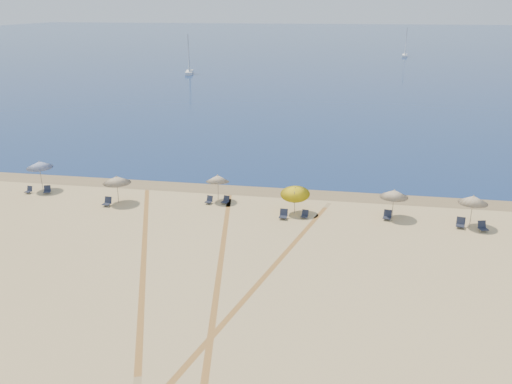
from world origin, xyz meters
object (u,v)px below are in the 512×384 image
chair_0 (29,190)px  chair_5 (284,215)px  umbrella_4 (394,194)px  chair_7 (387,216)px  chair_9 (483,227)px  chair_2 (107,202)px  umbrella_3 (295,191)px  sailboat_0 (405,48)px  chair_8 (461,223)px  umbrella_1 (117,180)px  sailboat_1 (189,62)px  umbrella_0 (39,165)px  chair_3 (209,200)px  umbrella_5 (473,200)px  chair_1 (47,190)px  chair_6 (305,215)px  umbrella_2 (218,178)px  chair_4 (226,200)px

chair_0 → chair_5: chair_5 is taller
umbrella_4 → chair_7: bearing=-131.0°
chair_9 → chair_2: bearing=164.2°
umbrella_3 → sailboat_0: (19.54, 134.22, 0.76)m
chair_8 → umbrella_1: bearing=-168.9°
chair_5 → sailboat_0: bearing=84.6°
chair_0 → chair_9: 36.59m
chair_9 → sailboat_1: 95.39m
umbrella_1 → chair_8: size_ratio=2.79×
umbrella_0 → chair_2: umbrella_0 is taller
chair_0 → sailboat_1: sailboat_1 is taller
umbrella_3 → chair_9: bearing=-4.4°
chair_0 → chair_5: (22.23, -1.94, 0.05)m
chair_3 → chair_8: chair_8 is taller
umbrella_4 → umbrella_5: bearing=-7.2°
chair_8 → sailboat_1: size_ratio=0.09×
umbrella_0 → chair_5: (21.53, -2.92, -1.97)m
chair_7 → sailboat_0: size_ratio=0.09×
umbrella_4 → chair_1: 28.81m
umbrella_3 → chair_3: umbrella_3 is taller
umbrella_4 → chair_8: (4.76, -1.08, -1.61)m
chair_3 → chair_7: chair_7 is taller
chair_5 → chair_7: (7.72, 1.15, -0.00)m
chair_1 → chair_3: size_ratio=1.13×
umbrella_5 → chair_5: umbrella_5 is taller
sailboat_0 → sailboat_1: sailboat_1 is taller
chair_6 → chair_2: bearing=-168.7°
umbrella_1 → umbrella_5: (27.29, -0.16, 0.10)m
umbrella_4 → chair_0: (-30.34, 0.34, -1.67)m
chair_1 → chair_2: bearing=-36.7°
umbrella_3 → chair_9: (13.59, -1.05, -1.51)m
chair_0 → chair_9: size_ratio=0.78×
umbrella_2 → umbrella_3: umbrella_3 is taller
umbrella_1 → umbrella_3: umbrella_3 is taller
umbrella_4 → chair_7: size_ratio=2.88×
umbrella_2 → chair_4: bearing=-36.2°
chair_7 → umbrella_2: bearing=-176.4°
umbrella_2 → umbrella_4: size_ratio=1.00×
umbrella_3 → chair_0: (-22.95, 0.73, -1.56)m
chair_0 → sailboat_1: size_ratio=0.07×
umbrella_3 → chair_5: bearing=-120.7°
umbrella_1 → umbrella_5: bearing=-0.3°
chair_8 → umbrella_5: bearing=39.8°
chair_4 → chair_9: size_ratio=0.90×
chair_4 → sailboat_1: size_ratio=0.08×
chair_0 → sailboat_1: (-10.06, 81.42, 2.42)m
umbrella_2 → umbrella_4: umbrella_2 is taller
chair_9 → sailboat_0: size_ratio=0.10×
chair_3 → chair_6: (7.93, -1.77, -0.01)m
chair_6 → chair_7: 6.19m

